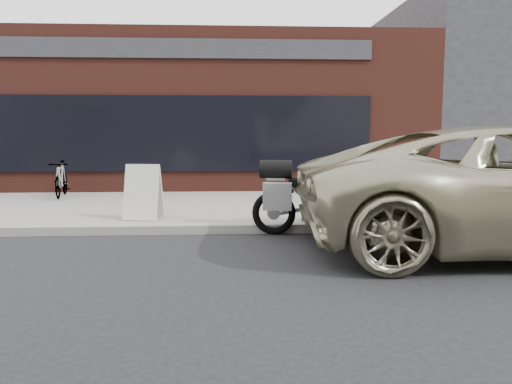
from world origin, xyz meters
name	(u,v)px	position (x,y,z in m)	size (l,w,h in m)	color
ground	(316,321)	(0.00, 0.00, 0.00)	(120.00, 120.00, 0.00)	black
near_sidewalk	(263,204)	(0.00, 7.00, 0.07)	(44.00, 6.00, 0.15)	gray
storefront	(195,118)	(-2.00, 13.98, 2.25)	(14.00, 10.07, 4.50)	#51221A
motorcycle	(314,197)	(0.63, 3.83, 0.66)	(2.41, 0.82, 1.53)	black
bicycle_rear	(61,179)	(-4.90, 8.01, 0.60)	(0.42, 1.49, 0.89)	gray
sandwich_sign	(143,192)	(-2.36, 4.80, 0.65)	(0.70, 0.66, 1.00)	beige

